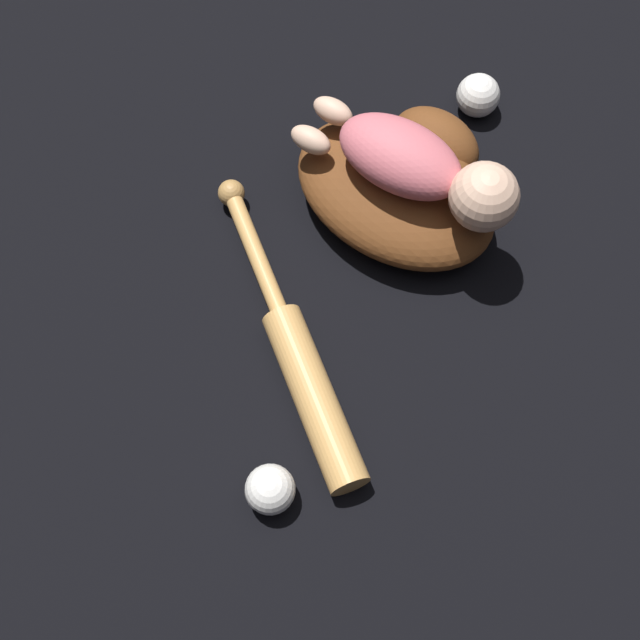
% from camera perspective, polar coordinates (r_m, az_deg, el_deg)
% --- Properties ---
extents(ground_plane, '(6.00, 6.00, 0.00)m').
position_cam_1_polar(ground_plane, '(1.45, 4.58, 5.67)').
color(ground_plane, black).
extents(baseball_glove, '(0.38, 0.33, 0.11)m').
position_cam_1_polar(baseball_glove, '(1.43, 5.27, 8.69)').
color(baseball_glove, brown).
rests_on(baseball_glove, ground).
extents(baby_figure, '(0.36, 0.15, 0.10)m').
position_cam_1_polar(baby_figure, '(1.33, 6.56, 9.67)').
color(baby_figure, '#D16670').
rests_on(baby_figure, baseball_glove).
extents(baseball_bat, '(0.41, 0.40, 0.06)m').
position_cam_1_polar(baseball_bat, '(1.31, -1.27, -2.75)').
color(baseball_bat, tan).
rests_on(baseball_bat, ground).
extents(baseball, '(0.07, 0.07, 0.07)m').
position_cam_1_polar(baseball, '(1.25, -3.21, -10.77)').
color(baseball, white).
rests_on(baseball, ground).
extents(baseball_spare, '(0.07, 0.07, 0.07)m').
position_cam_1_polar(baseball_spare, '(1.57, 10.09, 13.97)').
color(baseball_spare, white).
rests_on(baseball_spare, ground).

